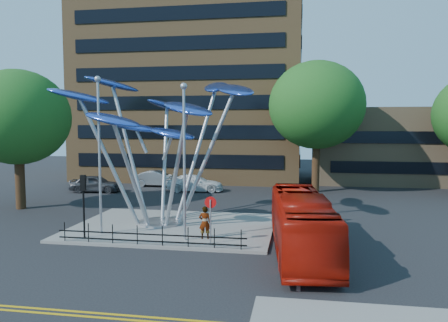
% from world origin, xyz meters
% --- Properties ---
extents(ground, '(120.00, 120.00, 0.00)m').
position_xyz_m(ground, '(0.00, 0.00, 0.00)').
color(ground, black).
rests_on(ground, ground).
extents(traffic_island, '(12.00, 9.00, 0.15)m').
position_xyz_m(traffic_island, '(-1.00, 6.00, 0.07)').
color(traffic_island, slate).
rests_on(traffic_island, ground).
extents(double_yellow_near, '(40.00, 0.12, 0.01)m').
position_xyz_m(double_yellow_near, '(0.00, -6.00, 0.01)').
color(double_yellow_near, gold).
rests_on(double_yellow_near, ground).
extents(double_yellow_far, '(40.00, 0.12, 0.01)m').
position_xyz_m(double_yellow_far, '(0.00, -6.30, 0.01)').
color(double_yellow_far, gold).
rests_on(double_yellow_far, ground).
extents(brick_tower, '(25.00, 15.00, 30.00)m').
position_xyz_m(brick_tower, '(-6.00, 32.00, 15.00)').
color(brick_tower, olive).
rests_on(brick_tower, ground).
extents(low_building_near, '(15.00, 8.00, 8.00)m').
position_xyz_m(low_building_near, '(16.00, 30.00, 4.00)').
color(low_building_near, '#9D7E5C').
rests_on(low_building_near, ground).
extents(tree_right, '(8.80, 8.80, 12.11)m').
position_xyz_m(tree_right, '(8.00, 22.00, 8.04)').
color(tree_right, black).
rests_on(tree_right, ground).
extents(tree_left, '(7.60, 7.60, 10.32)m').
position_xyz_m(tree_left, '(-14.00, 10.00, 6.79)').
color(tree_left, black).
rests_on(tree_left, ground).
extents(leaf_sculpture, '(12.72, 9.54, 9.51)m').
position_xyz_m(leaf_sculpture, '(-2.07, 6.68, 6.87)').
color(leaf_sculpture, '#9EA0A5').
rests_on(leaf_sculpture, traffic_island).
extents(street_lamp_left, '(0.36, 0.36, 8.80)m').
position_xyz_m(street_lamp_left, '(-4.50, 3.50, 5.36)').
color(street_lamp_left, '#9EA0A5').
rests_on(street_lamp_left, traffic_island).
extents(street_lamp_right, '(0.36, 0.36, 8.30)m').
position_xyz_m(street_lamp_right, '(0.50, 3.00, 5.09)').
color(street_lamp_right, '#9EA0A5').
rests_on(street_lamp_right, traffic_island).
extents(traffic_light_island, '(0.28, 0.18, 3.42)m').
position_xyz_m(traffic_light_island, '(-5.00, 2.50, 2.61)').
color(traffic_light_island, black).
rests_on(traffic_light_island, traffic_island).
extents(no_entry_sign_island, '(0.60, 0.10, 2.45)m').
position_xyz_m(no_entry_sign_island, '(2.00, 2.52, 1.82)').
color(no_entry_sign_island, '#9EA0A5').
rests_on(no_entry_sign_island, traffic_island).
extents(pedestrian_railing_front, '(10.00, 0.06, 1.00)m').
position_xyz_m(pedestrian_railing_front, '(-1.00, 1.70, 0.55)').
color(pedestrian_railing_front, black).
rests_on(pedestrian_railing_front, traffic_island).
extents(red_bus, '(3.47, 10.72, 2.93)m').
position_xyz_m(red_bus, '(6.60, 2.08, 1.47)').
color(red_bus, '#A21207').
rests_on(red_bus, ground).
extents(pedestrian, '(0.69, 0.49, 1.77)m').
position_xyz_m(pedestrian, '(1.51, 3.37, 1.04)').
color(pedestrian, gray).
rests_on(pedestrian, traffic_island).
extents(parked_car_left, '(4.84, 2.33, 1.59)m').
position_xyz_m(parked_car_left, '(-12.14, 18.39, 0.80)').
color(parked_car_left, '#3E4046').
rests_on(parked_car_left, ground).
extents(parked_car_mid, '(4.85, 1.81, 1.58)m').
position_xyz_m(parked_car_mid, '(-7.64, 23.00, 0.79)').
color(parked_car_mid, '#989B9F').
rests_on(parked_car_mid, ground).
extents(parked_car_right, '(5.50, 2.68, 1.54)m').
position_xyz_m(parked_car_right, '(-3.14, 20.39, 0.77)').
color(parked_car_right, white).
rests_on(parked_car_right, ground).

